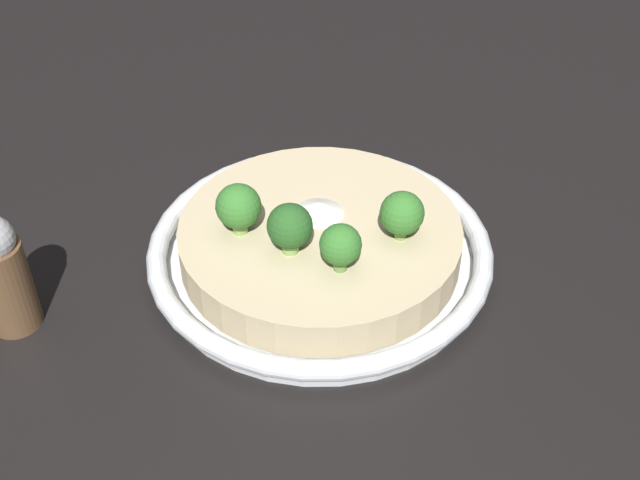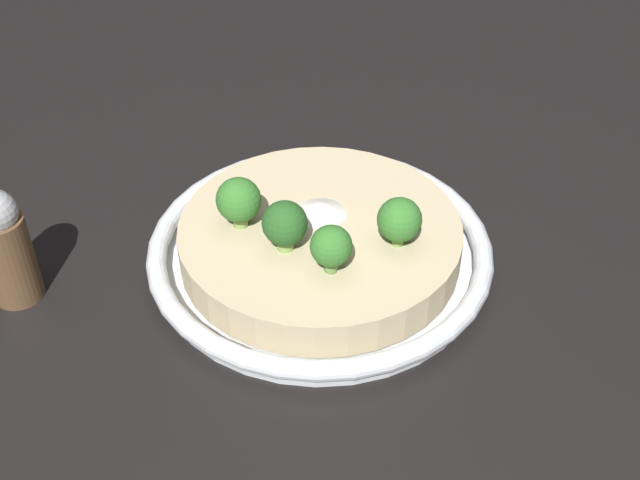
{
  "view_description": "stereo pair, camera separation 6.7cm",
  "coord_description": "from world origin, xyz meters",
  "px_view_note": "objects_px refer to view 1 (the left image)",
  "views": [
    {
      "loc": [
        -0.39,
        0.33,
        0.45
      ],
      "look_at": [
        0.0,
        0.0,
        0.03
      ],
      "focal_mm": 45.0,
      "sensor_mm": 36.0,
      "label": 1
    },
    {
      "loc": [
        -0.43,
        0.28,
        0.45
      ],
      "look_at": [
        0.0,
        0.0,
        0.03
      ],
      "focal_mm": 45.0,
      "sensor_mm": 36.0,
      "label": 2
    }
  ],
  "objects_px": {
    "broccoli_left": "(341,245)",
    "pepper_shaker": "(2,273)",
    "broccoli_back": "(238,207)",
    "broccoli_front_left": "(402,214)",
    "risotto_bowl": "(320,246)",
    "broccoli_back_left": "(290,227)"
  },
  "relations": [
    {
      "from": "broccoli_left",
      "to": "pepper_shaker",
      "type": "bearing_deg",
      "value": 53.57
    },
    {
      "from": "broccoli_left",
      "to": "pepper_shaker",
      "type": "distance_m",
      "value": 0.25
    },
    {
      "from": "broccoli_front_left",
      "to": "pepper_shaker",
      "type": "bearing_deg",
      "value": 60.09
    },
    {
      "from": "risotto_bowl",
      "to": "pepper_shaker",
      "type": "height_order",
      "value": "pepper_shaker"
    },
    {
      "from": "broccoli_front_left",
      "to": "broccoli_back",
      "type": "relative_size",
      "value": 0.96
    },
    {
      "from": "risotto_bowl",
      "to": "broccoli_left",
      "type": "xyz_separation_m",
      "value": [
        -0.05,
        0.02,
        0.05
      ]
    },
    {
      "from": "broccoli_back",
      "to": "risotto_bowl",
      "type": "bearing_deg",
      "value": -122.73
    },
    {
      "from": "risotto_bowl",
      "to": "broccoli_front_left",
      "type": "xyz_separation_m",
      "value": [
        -0.05,
        -0.04,
        0.05
      ]
    },
    {
      "from": "pepper_shaker",
      "to": "risotto_bowl",
      "type": "bearing_deg",
      "value": -113.63
    },
    {
      "from": "broccoli_back",
      "to": "broccoli_front_left",
      "type": "bearing_deg",
      "value": -133.47
    },
    {
      "from": "broccoli_back",
      "to": "pepper_shaker",
      "type": "bearing_deg",
      "value": 69.6
    },
    {
      "from": "risotto_bowl",
      "to": "broccoli_back",
      "type": "relative_size",
      "value": 6.54
    },
    {
      "from": "risotto_bowl",
      "to": "broccoli_back",
      "type": "xyz_separation_m",
      "value": [
        0.04,
        0.05,
        0.05
      ]
    },
    {
      "from": "broccoli_front_left",
      "to": "broccoli_back",
      "type": "height_order",
      "value": "broccoli_back"
    },
    {
      "from": "broccoli_left",
      "to": "pepper_shaker",
      "type": "height_order",
      "value": "pepper_shaker"
    },
    {
      "from": "broccoli_front_left",
      "to": "risotto_bowl",
      "type": "bearing_deg",
      "value": 36.0
    },
    {
      "from": "broccoli_left",
      "to": "pepper_shaker",
      "type": "xyz_separation_m",
      "value": [
        0.15,
        0.2,
        -0.01
      ]
    },
    {
      "from": "broccoli_back_left",
      "to": "broccoli_front_left",
      "type": "bearing_deg",
      "value": -119.4
    },
    {
      "from": "broccoli_left",
      "to": "pepper_shaker",
      "type": "relative_size",
      "value": 0.4
    },
    {
      "from": "broccoli_back_left",
      "to": "broccoli_left",
      "type": "bearing_deg",
      "value": -159.07
    },
    {
      "from": "risotto_bowl",
      "to": "broccoli_front_left",
      "type": "relative_size",
      "value": 6.77
    },
    {
      "from": "broccoli_left",
      "to": "broccoli_back_left",
      "type": "bearing_deg",
      "value": 20.93
    }
  ]
}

